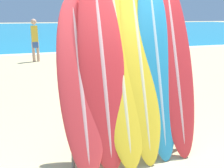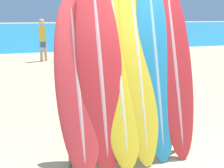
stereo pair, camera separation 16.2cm
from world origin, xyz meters
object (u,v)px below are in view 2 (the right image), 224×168
at_px(surfboard_slot_2, 118,64).
at_px(person_mid_beach, 43,38).
at_px(surfboard_slot_1, 100,69).
at_px(surfboard_slot_3, 138,67).
at_px(surfboard_slot_0, 78,84).
at_px(person_near_water, 104,38).
at_px(surfboard_slot_5, 174,66).
at_px(surfboard_rack, 130,127).
at_px(surfboard_slot_4, 156,64).

distance_m(surfboard_slot_2, person_mid_beach, 8.32).
distance_m(surfboard_slot_1, person_mid_beach, 8.35).
distance_m(surfboard_slot_1, surfboard_slot_3, 0.51).
bearing_deg(surfboard_slot_0, surfboard_slot_3, 2.88).
bearing_deg(person_near_water, surfboard_slot_5, 48.79).
relative_size(surfboard_rack, surfboard_slot_5, 0.68).
bearing_deg(surfboard_rack, surfboard_slot_5, 8.35).
bearing_deg(surfboard_slot_4, surfboard_rack, -165.30).
bearing_deg(surfboard_rack, surfboard_slot_4, 14.70).
bearing_deg(person_near_water, surfboard_slot_4, 46.79).
height_order(person_near_water, person_mid_beach, person_near_water).
xyz_separation_m(surfboard_slot_2, person_mid_beach, (-0.55, 8.30, -0.32)).
xyz_separation_m(surfboard_slot_0, surfboard_slot_1, (0.28, 0.03, 0.16)).
distance_m(surfboard_slot_0, person_mid_beach, 8.37).
distance_m(surfboard_slot_2, surfboard_slot_5, 0.79).
relative_size(surfboard_slot_1, person_mid_beach, 1.40).
xyz_separation_m(surfboard_rack, surfboard_slot_1, (-0.37, 0.09, 0.78)).
xyz_separation_m(surfboard_slot_5, person_mid_beach, (-1.34, 8.34, -0.26)).
height_order(surfboard_rack, surfboard_slot_3, surfboard_slot_3).
height_order(surfboard_slot_0, surfboard_slot_3, surfboard_slot_3).
xyz_separation_m(surfboard_rack, surfboard_slot_4, (0.38, 0.10, 0.80)).
height_order(surfboard_slot_3, surfboard_slot_4, surfboard_slot_4).
bearing_deg(surfboard_rack, surfboard_slot_0, 174.56).
height_order(surfboard_slot_0, surfboard_slot_5, surfboard_slot_5).
distance_m(surfboard_slot_0, surfboard_slot_4, 1.06).
height_order(surfboard_slot_3, person_near_water, surfboard_slot_3).
height_order(surfboard_slot_1, person_near_water, surfboard_slot_1).
xyz_separation_m(person_near_water, person_mid_beach, (-2.48, 0.58, -0.00)).
bearing_deg(surfboard_slot_4, surfboard_slot_2, 176.27).
bearing_deg(surfboard_slot_5, person_mid_beach, 99.14).
relative_size(surfboard_rack, person_near_water, 0.93).
bearing_deg(surfboard_slot_4, surfboard_slot_3, 179.48).
distance_m(surfboard_slot_3, surfboard_slot_4, 0.25).
bearing_deg(person_near_water, surfboard_rack, 44.24).
relative_size(surfboard_slot_0, surfboard_slot_3, 0.87).
relative_size(surfboard_slot_4, surfboard_slot_5, 1.03).
height_order(surfboard_rack, surfboard_slot_1, surfboard_slot_1).
distance_m(surfboard_slot_2, surfboard_slot_4, 0.52).
relative_size(surfboard_slot_4, person_mid_beach, 1.42).
relative_size(surfboard_rack, surfboard_slot_4, 0.66).
relative_size(surfboard_slot_5, person_near_water, 1.38).
xyz_separation_m(surfboard_slot_1, surfboard_slot_2, (0.24, 0.05, 0.05)).
distance_m(surfboard_slot_0, surfboard_slot_1, 0.33).
bearing_deg(surfboard_slot_0, surfboard_slot_5, 1.49).
bearing_deg(person_mid_beach, surfboard_rack, -90.15).
relative_size(surfboard_slot_0, surfboard_slot_4, 0.86).
bearing_deg(surfboard_slot_5, surfboard_slot_2, 177.32).
xyz_separation_m(surfboard_slot_3, surfboard_slot_4, (0.24, -0.00, 0.02)).
relative_size(surfboard_rack, surfboard_slot_0, 0.77).
relative_size(person_near_water, person_mid_beach, 1.00).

